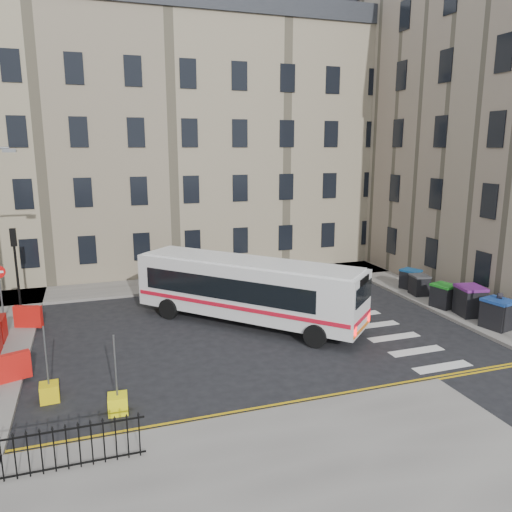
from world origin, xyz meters
TOP-DOWN VIEW (x-y plane):
  - ground at (0.00, 0.00)m, footprint 120.00×120.00m
  - pavement_north at (-6.00, 8.60)m, footprint 36.00×3.20m
  - pavement_east at (9.00, 4.00)m, footprint 2.40×26.00m
  - pavement_sw at (-7.00, -10.00)m, footprint 20.00×6.00m
  - terrace_north at (-7.00, 15.50)m, footprint 38.30×10.80m
  - traffic_light_nw at (-12.00, 6.50)m, footprint 0.28×0.22m
  - no_entry_north at (-12.50, 4.50)m, footprint 0.60×0.08m
  - roadworks_barriers at (-11.84, 0.50)m, footprint 1.66×6.26m
  - bus at (-1.56, 0.98)m, footprint 9.37×9.69m
  - wheelie_bin_a at (8.82, -3.62)m, footprint 1.30×1.42m
  - wheelie_bin_b at (8.91, -1.77)m, footprint 1.36×1.49m
  - wheelie_bin_c at (8.53, -0.34)m, footprint 1.18×1.29m
  - wheelie_bin_d at (8.74, 1.91)m, footprint 1.01×1.12m
  - wheelie_bin_e at (9.00, 3.10)m, footprint 1.21×1.28m
  - pedestrian at (8.91, -3.51)m, footprint 0.70×0.69m
  - bollard_yellow at (-10.00, -3.96)m, footprint 0.63×0.63m
  - bollard_chevron at (-7.91, -5.47)m, footprint 0.63×0.63m

SIDE VIEW (x-z plane):
  - ground at x=0.00m, z-range 0.00..0.00m
  - pavement_north at x=-6.00m, z-range 0.00..0.15m
  - pavement_east at x=9.00m, z-range 0.00..0.15m
  - pavement_sw at x=-7.00m, z-range 0.00..0.15m
  - bollard_yellow at x=-10.00m, z-range 0.00..0.60m
  - bollard_chevron at x=-7.91m, z-range 0.00..0.60m
  - roadworks_barriers at x=-11.84m, z-range 0.15..1.15m
  - wheelie_bin_d at x=8.74m, z-range 0.15..1.27m
  - wheelie_bin_e at x=9.00m, z-range 0.15..1.28m
  - wheelie_bin_c at x=8.53m, z-range 0.16..1.36m
  - wheelie_bin_a at x=8.82m, z-range 0.16..1.50m
  - wheelie_bin_b at x=8.91m, z-range 0.16..1.61m
  - pedestrian at x=8.91m, z-range 0.15..1.77m
  - bus at x=-1.56m, z-range 0.23..3.23m
  - no_entry_north at x=-12.50m, z-range 0.58..3.58m
  - traffic_light_nw at x=-12.00m, z-range 0.82..4.92m
  - terrace_north at x=-7.00m, z-range 0.02..17.22m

